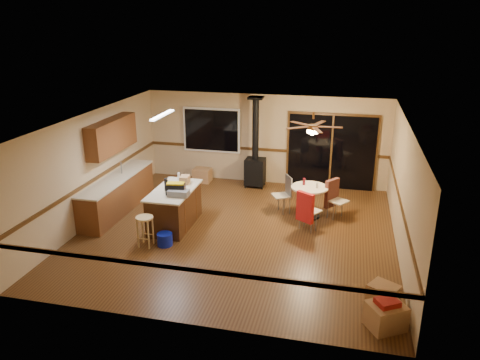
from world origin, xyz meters
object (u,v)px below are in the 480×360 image
(chair_near, at_px, (306,207))
(box_corner_a, at_px, (386,316))
(box_corner_b, at_px, (383,295))
(toolbox_grey, at_px, (179,193))
(blue_bucket, at_px, (165,239))
(chair_left, at_px, (285,190))
(dining_table, at_px, (309,196))
(wood_stove, at_px, (255,162))
(box_under_window, at_px, (202,175))
(toolbox_black, at_px, (176,189))
(chair_right, at_px, (333,193))
(kitchen_island, at_px, (175,207))
(bar_stool, at_px, (145,231))

(chair_near, distance_m, box_corner_a, 3.63)
(box_corner_b, bearing_deg, toolbox_grey, 156.77)
(blue_bucket, distance_m, chair_left, 3.32)
(blue_bucket, distance_m, dining_table, 3.66)
(toolbox_grey, bearing_deg, chair_left, 39.15)
(wood_stove, height_order, box_under_window, wood_stove)
(toolbox_black, bearing_deg, blue_bucket, -90.18)
(dining_table, xyz_separation_m, box_under_window, (-3.32, 1.87, -0.33))
(wood_stove, bearing_deg, dining_table, -46.76)
(wood_stove, xyz_separation_m, toolbox_black, (-1.15, -3.30, 0.29))
(dining_table, xyz_separation_m, chair_right, (0.55, 0.15, 0.07))
(kitchen_island, bearing_deg, box_under_window, 95.71)
(kitchen_island, xyz_separation_m, bar_stool, (-0.24, -1.13, -0.11))
(wood_stove, bearing_deg, toolbox_grey, -107.00)
(dining_table, xyz_separation_m, chair_left, (-0.61, 0.15, 0.06))
(blue_bucket, distance_m, box_corner_a, 4.82)
(toolbox_grey, height_order, chair_left, toolbox_grey)
(chair_right, relative_size, box_corner_a, 1.27)
(blue_bucket, relative_size, box_corner_b, 0.72)
(toolbox_black, relative_size, dining_table, 0.47)
(blue_bucket, height_order, chair_left, chair_left)
(toolbox_black, distance_m, chair_near, 2.96)
(wood_stove, xyz_separation_m, bar_stool, (-1.54, -4.18, -0.39))
(toolbox_grey, xyz_separation_m, blue_bucket, (-0.11, -0.65, -0.83))
(kitchen_island, height_order, box_under_window, kitchen_island)
(chair_right, bearing_deg, chair_left, -179.86)
(dining_table, relative_size, chair_near, 1.28)
(bar_stool, xyz_separation_m, dining_table, (3.25, 2.36, 0.19))
(wood_stove, distance_m, dining_table, 2.50)
(toolbox_grey, relative_size, toolbox_black, 1.08)
(chair_near, bearing_deg, box_under_window, 140.66)
(box_under_window, bearing_deg, chair_near, -39.34)
(toolbox_grey, xyz_separation_m, bar_stool, (-0.49, -0.77, -0.63))
(blue_bucket, distance_m, chair_near, 3.22)
(chair_right, relative_size, box_corner_b, 1.51)
(toolbox_grey, relative_size, chair_near, 0.65)
(dining_table, distance_m, chair_right, 0.57)
(box_under_window, xyz_separation_m, box_corner_b, (4.91, -5.33, -0.02))
(kitchen_island, height_order, chair_near, chair_near)
(toolbox_grey, xyz_separation_m, dining_table, (2.75, 1.60, -0.44))
(box_corner_a, bearing_deg, dining_table, 111.21)
(kitchen_island, xyz_separation_m, dining_table, (3.01, 1.23, 0.08))
(bar_stool, bearing_deg, toolbox_grey, 57.36)
(box_corner_b, bearing_deg, chair_near, 121.39)
(chair_near, bearing_deg, blue_bucket, -154.07)
(box_corner_a, bearing_deg, chair_near, 116.12)
(chair_left, relative_size, box_under_window, 1.08)
(toolbox_grey, height_order, box_corner_b, toolbox_grey)
(bar_stool, height_order, box_corner_b, bar_stool)
(dining_table, xyz_separation_m, chair_near, (-0.00, -0.85, 0.07))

